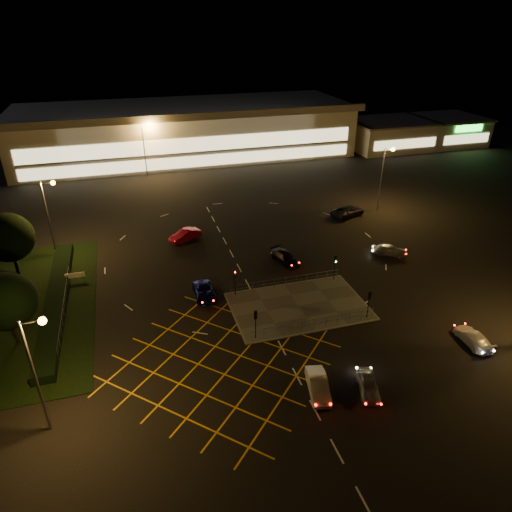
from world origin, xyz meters
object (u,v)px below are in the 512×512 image
object	(u,v)px
car_circ_red	(185,235)
car_far_dkgrey	(285,257)
car_right_silver	(389,250)
signal_se	(369,299)
car_left_blue	(204,292)
car_approach_white	(473,338)
car_east_grey	(348,211)
signal_ne	(335,263)
car_near_silver	(368,385)
car_queue_white	(318,385)
signal_sw	(256,319)
signal_nw	(235,278)

from	to	relation	value
car_circ_red	car_far_dkgrey	bearing A→B (deg)	21.46
car_circ_red	car_right_silver	bearing A→B (deg)	37.67
signal_se	car_left_blue	xyz separation A→B (m)	(-15.33, 8.76, -1.72)
car_right_silver	car_circ_red	distance (m)	27.57
car_approach_white	car_east_grey	bearing A→B (deg)	-91.89
car_far_dkgrey	car_approach_white	distance (m)	23.43
signal_se	car_approach_white	xyz separation A→B (m)	(7.71, -6.50, -1.73)
signal_ne	car_approach_white	xyz separation A→B (m)	(7.71, -14.49, -1.73)
car_far_dkgrey	car_near_silver	bearing A→B (deg)	-109.53
signal_se	car_left_blue	distance (m)	17.74
car_east_grey	car_left_blue	bearing A→B (deg)	102.76
car_near_silver	car_approach_white	bearing A→B (deg)	30.59
car_queue_white	car_approach_white	bearing A→B (deg)	17.93
car_approach_white	car_circ_red	bearing A→B (deg)	-50.04
car_queue_white	car_circ_red	world-z (taller)	car_circ_red
car_east_grey	car_approach_white	world-z (taller)	car_east_grey
car_queue_white	car_approach_white	distance (m)	16.82
signal_sw	car_approach_white	distance (m)	20.83
signal_sw	signal_nw	xyz separation A→B (m)	(0.00, 7.99, 0.00)
signal_ne	car_queue_white	xyz separation A→B (m)	(-9.02, -16.19, -1.66)
car_left_blue	car_far_dkgrey	distance (m)	12.38
car_circ_red	signal_nw	bearing A→B (deg)	-15.30
car_far_dkgrey	car_east_grey	world-z (taller)	car_east_grey
signal_ne	car_near_silver	xyz separation A→B (m)	(-4.99, -17.31, -1.70)
signal_se	car_east_grey	distance (m)	27.23
car_queue_white	car_approach_white	size ratio (longest dim) A/B	0.98
car_approach_white	signal_se	bearing A→B (deg)	-37.29
car_right_silver	car_circ_red	size ratio (longest dim) A/B	0.93
signal_ne	signal_nw	bearing A→B (deg)	180.00
car_near_silver	car_circ_red	bearing A→B (deg)	125.20
car_near_silver	car_left_blue	size ratio (longest dim) A/B	0.83
car_circ_red	car_queue_white	bearing A→B (deg)	-15.80
signal_sw	car_right_silver	bearing A→B (deg)	-151.32
car_far_dkgrey	car_right_silver	xyz separation A→B (m)	(13.69, -1.93, 0.05)
car_far_dkgrey	signal_ne	bearing A→B (deg)	-72.38
car_circ_red	car_east_grey	size ratio (longest dim) A/B	0.81
signal_sw	car_near_silver	xyz separation A→B (m)	(7.01, -9.32, -1.70)
car_near_silver	car_far_dkgrey	xyz separation A→B (m)	(0.97, 23.10, 0.02)
car_far_dkgrey	car_circ_red	distance (m)	14.98
car_near_silver	car_right_silver	bearing A→B (deg)	73.38
signal_nw	car_east_grey	distance (m)	28.21
car_circ_red	signal_ne	bearing A→B (deg)	17.18
car_near_silver	car_queue_white	distance (m)	4.19
car_left_blue	car_far_dkgrey	world-z (taller)	car_far_dkgrey
signal_nw	car_queue_white	bearing A→B (deg)	-79.59
car_approach_white	signal_sw	bearing A→B (deg)	-15.40
car_right_silver	car_circ_red	world-z (taller)	car_circ_red
car_east_grey	car_circ_red	bearing A→B (deg)	73.28
car_left_blue	car_far_dkgrey	bearing A→B (deg)	24.32
signal_sw	car_far_dkgrey	size ratio (longest dim) A/B	0.67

